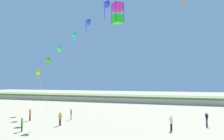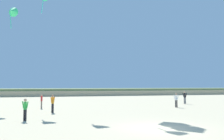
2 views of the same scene
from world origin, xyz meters
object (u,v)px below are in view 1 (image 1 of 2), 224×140
Objects in this scene: person_far_left at (60,118)px; person_near_right at (171,122)px; person_near_left at (22,123)px; large_kite_low_lead at (118,13)px; person_mid_center at (30,114)px; person_far_center at (207,118)px; person_far_right at (71,114)px.

person_near_right is at bearing 7.12° from person_far_left.
large_kite_low_lead reaches higher than person_near_left.
person_far_center is at bearing 10.20° from person_mid_center.
person_near_right is 0.60× the size of large_kite_low_lead.
large_kite_low_lead is at bearing -10.56° from person_far_right.
person_far_left reaches higher than person_near_right.
person_far_right is 0.57× the size of large_kite_low_lead.
person_mid_center is 1.08× the size of person_far_right.
person_near_right reaches higher than person_far_right.
person_far_center reaches higher than person_far_left.
person_near_left is 0.95× the size of person_far_left.
person_mid_center is 1.01× the size of person_far_left.
person_far_left is (1.98, 4.64, 0.05)m from person_near_left.
person_near_left is 7.68m from person_mid_center.
person_near_left is at bearing -113.11° from person_far_left.
person_mid_center is 6.45m from person_far_left.
person_far_center is at bearing 19.04° from person_far_left.
person_mid_center is 18.88m from large_kite_low_lead.
person_near_left is at bearing -95.61° from person_far_right.
person_far_left is (-13.66, -1.71, 0.01)m from person_near_right.
person_near_left is at bearing -151.28° from person_far_center.
person_far_center reaches higher than person_near_right.
person_mid_center is 0.61× the size of large_kite_low_lead.
person_far_left is at bearing -172.88° from person_near_right.
person_near_right is 13.76m from person_far_left.
person_far_center is at bearing 28.72° from person_near_left.
large_kite_low_lead is (-10.81, -2.92, 13.69)m from person_far_center.
large_kite_low_lead reaches higher than person_near_right.
person_far_center is 0.63× the size of large_kite_low_lead.
person_near_right is 0.96× the size of person_far_center.
large_kite_low_lead is (-6.96, 1.41, 13.74)m from person_near_right.
person_near_right is 15.46m from large_kite_low_lead.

